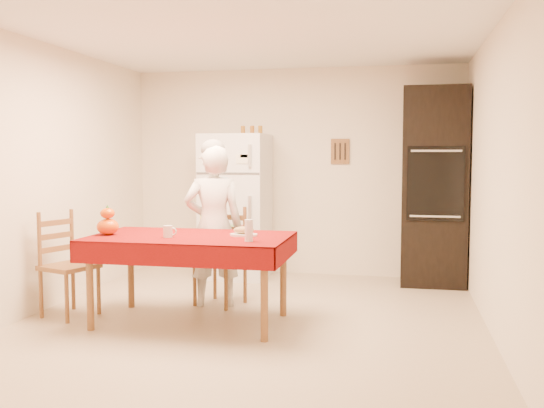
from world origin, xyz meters
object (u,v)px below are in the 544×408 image
(chair_left, at_px, (65,260))
(seated_woman, at_px, (214,226))
(wine_glass, at_px, (249,230))
(dining_table, at_px, (190,244))
(bread_plate, at_px, (244,235))
(refrigerator, at_px, (236,206))
(coffee_mug, at_px, (168,231))
(pumpkin_lower, at_px, (108,227))
(oven_cabinet, at_px, (434,187))
(chair_far, at_px, (224,252))

(chair_left, bearing_deg, seated_woman, -43.22)
(seated_woman, relative_size, wine_glass, 8.79)
(dining_table, relative_size, seated_woman, 1.10)
(dining_table, distance_m, bread_plate, 0.47)
(wine_glass, bearing_deg, refrigerator, 107.83)
(chair_left, xyz_separation_m, bread_plate, (1.66, 0.07, 0.26))
(chair_left, distance_m, wine_glass, 1.83)
(coffee_mug, height_order, wine_glass, wine_glass)
(refrigerator, distance_m, seated_woman, 1.41)
(bread_plate, bearing_deg, seated_woman, 128.76)
(pumpkin_lower, relative_size, wine_glass, 1.08)
(dining_table, xyz_separation_m, seated_woman, (0.01, 0.63, 0.08))
(oven_cabinet, height_order, seated_woman, oven_cabinet)
(chair_left, xyz_separation_m, coffee_mug, (1.06, -0.15, 0.30))
(chair_far, xyz_separation_m, pumpkin_lower, (-0.80, -0.84, 0.33))
(seated_woman, distance_m, coffee_mug, 0.79)
(chair_left, height_order, seated_woman, seated_woman)
(oven_cabinet, bearing_deg, wine_glass, -123.91)
(refrigerator, relative_size, chair_left, 1.79)
(chair_far, bearing_deg, coffee_mug, -86.88)
(seated_woman, bearing_deg, refrigerator, -101.40)
(chair_left, relative_size, seated_woman, 0.61)
(oven_cabinet, distance_m, dining_table, 3.00)
(oven_cabinet, bearing_deg, coffee_mug, -135.72)
(coffee_mug, relative_size, wine_glass, 0.57)
(refrigerator, xyz_separation_m, dining_table, (0.15, -2.03, -0.16))
(wine_glass, xyz_separation_m, bread_plate, (-0.12, 0.31, -0.08))
(chair_far, distance_m, coffee_mug, 0.96)
(refrigerator, xyz_separation_m, oven_cabinet, (2.28, 0.05, 0.25))
(dining_table, xyz_separation_m, chair_far, (0.08, 0.74, -0.18))
(coffee_mug, distance_m, pumpkin_lower, 0.57)
(chair_far, distance_m, bread_plate, 0.81)
(dining_table, relative_size, bread_plate, 7.08)
(oven_cabinet, relative_size, pumpkin_lower, 11.61)
(dining_table, bearing_deg, refrigerator, 94.22)
(refrigerator, height_order, oven_cabinet, oven_cabinet)
(pumpkin_lower, distance_m, wine_glass, 1.30)
(oven_cabinet, bearing_deg, chair_left, -148.14)
(oven_cabinet, relative_size, chair_far, 2.32)
(refrigerator, distance_m, chair_left, 2.31)
(refrigerator, distance_m, chair_far, 1.35)
(chair_far, height_order, wine_glass, chair_far)
(dining_table, bearing_deg, wine_glass, -21.86)
(chair_far, relative_size, bread_plate, 3.96)
(chair_far, height_order, pumpkin_lower, chair_far)
(dining_table, xyz_separation_m, wine_glass, (0.58, -0.23, 0.16))
(dining_table, bearing_deg, chair_left, 179.74)
(pumpkin_lower, bearing_deg, chair_far, 46.43)
(dining_table, height_order, chair_left, chair_left)
(refrigerator, xyz_separation_m, chair_left, (-1.05, -2.02, -0.34))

